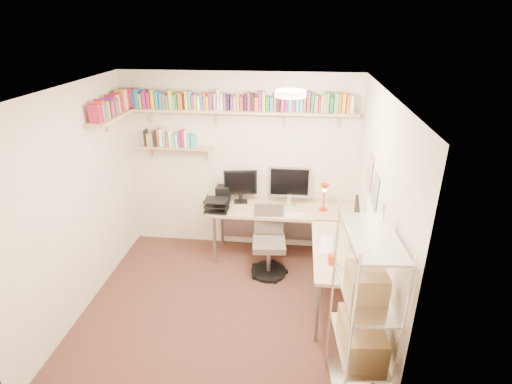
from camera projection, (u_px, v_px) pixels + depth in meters
The scene contains 6 objects.
ground at pixel (223, 308), 4.68m from camera, with size 3.20×3.20×0.00m, color #49281F.
room_shell at pixel (218, 186), 4.05m from camera, with size 3.24×3.04×2.52m.
wall_shelves at pixel (205, 111), 5.08m from camera, with size 3.12×1.09×0.80m.
corner_desk at pixel (287, 218), 5.15m from camera, with size 2.02×1.93×1.31m.
office_chair at pixel (269, 245), 5.20m from camera, with size 0.49×0.50×0.94m.
wire_rack at pixel (363, 319), 3.16m from camera, with size 0.44×0.79×1.76m.
Camera 1 is at (0.79, -3.66, 3.14)m, focal length 28.00 mm.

